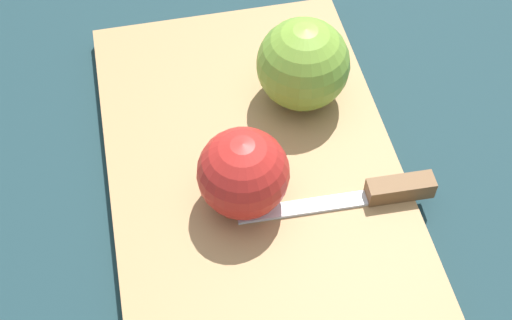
# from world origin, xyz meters

# --- Properties ---
(ground_plane) EXTENTS (4.00, 4.00, 0.00)m
(ground_plane) POSITION_xyz_m (0.00, 0.00, 0.00)
(ground_plane) COLOR #193338
(cutting_board) EXTENTS (0.46, 0.32, 0.02)m
(cutting_board) POSITION_xyz_m (0.00, 0.00, 0.01)
(cutting_board) COLOR #A37A4C
(cutting_board) RESTS_ON ground_plane
(apple_half_left) EXTENTS (0.08, 0.08, 0.08)m
(apple_half_left) POSITION_xyz_m (-0.07, 0.07, 0.06)
(apple_half_left) COLOR olive
(apple_half_left) RESTS_ON cutting_board
(apple_half_right) EXTENTS (0.07, 0.07, 0.07)m
(apple_half_right) POSITION_xyz_m (0.02, -0.02, 0.06)
(apple_half_right) COLOR red
(apple_half_right) RESTS_ON cutting_board
(knife) EXTENTS (0.05, 0.17, 0.02)m
(knife) POSITION_xyz_m (0.06, 0.09, 0.03)
(knife) COLOR silver
(knife) RESTS_ON cutting_board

